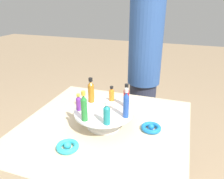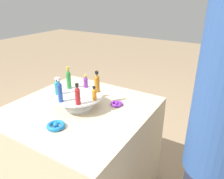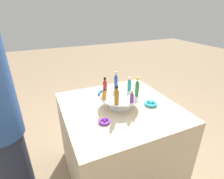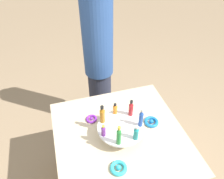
% 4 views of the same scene
% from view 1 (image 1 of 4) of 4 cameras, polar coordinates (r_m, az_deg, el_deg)
% --- Properties ---
extents(party_table, '(0.86, 0.86, 0.71)m').
position_cam_1_polar(party_table, '(1.38, -1.90, -21.85)').
color(party_table, beige).
rests_on(party_table, ground_plane).
extents(display_stand, '(0.30, 0.30, 0.09)m').
position_cam_1_polar(display_stand, '(1.13, -2.18, -6.85)').
color(display_stand, white).
rests_on(display_stand, party_table).
extents(bottle_teal, '(0.03, 0.03, 0.11)m').
position_cam_1_polar(bottle_teal, '(0.98, -1.39, -6.39)').
color(bottle_teal, teal).
rests_on(bottle_teal, display_stand).
extents(bottle_blue, '(0.03, 0.03, 0.15)m').
position_cam_1_polar(bottle_blue, '(1.03, 3.71, -3.85)').
color(bottle_blue, '#234CAD').
rests_on(bottle_blue, display_stand).
extents(bottle_red, '(0.03, 0.03, 0.13)m').
position_cam_1_polar(bottle_red, '(1.13, 3.76, -1.80)').
color(bottle_red, '#B21E23').
rests_on(bottle_red, display_stand).
extents(bottle_orange, '(0.03, 0.03, 0.08)m').
position_cam_1_polar(bottle_orange, '(1.20, -0.28, -1.16)').
color(bottle_orange, orange).
rests_on(bottle_orange, display_stand).
extents(bottle_amber, '(0.03, 0.03, 0.14)m').
position_cam_1_polar(bottle_amber, '(1.18, -5.51, -0.39)').
color(bottle_amber, '#AD6B19').
rests_on(bottle_amber, display_stand).
extents(bottle_purple, '(0.03, 0.03, 0.09)m').
position_cam_1_polar(bottle_purple, '(1.11, -8.67, -3.41)').
color(bottle_purple, '#702D93').
rests_on(bottle_purple, display_stand).
extents(bottle_green, '(0.03, 0.03, 0.15)m').
position_cam_1_polar(bottle_green, '(1.01, -7.31, -4.62)').
color(bottle_green, '#288438').
rests_on(bottle_green, display_stand).
extents(ribbon_bow_blue, '(0.10, 0.10, 0.03)m').
position_cam_1_polar(ribbon_bow_blue, '(1.13, 10.17, -9.79)').
color(ribbon_bow_blue, blue).
rests_on(ribbon_bow_blue, party_table).
extents(ribbon_bow_purple, '(0.08, 0.08, 0.02)m').
position_cam_1_polar(ribbon_bow_purple, '(1.36, -5.46, -3.83)').
color(ribbon_bow_purple, purple).
rests_on(ribbon_bow_purple, party_table).
extents(ribbon_bow_teal, '(0.10, 0.10, 0.03)m').
position_cam_1_polar(ribbon_bow_teal, '(1.01, -11.53, -14.33)').
color(ribbon_bow_teal, '#2DB7CC').
rests_on(ribbon_bow_teal, party_table).
extents(person_figure, '(0.27, 0.27, 1.57)m').
position_cam_1_polar(person_figure, '(1.83, 8.42, 5.83)').
color(person_figure, '#282D42').
rests_on(person_figure, ground_plane).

